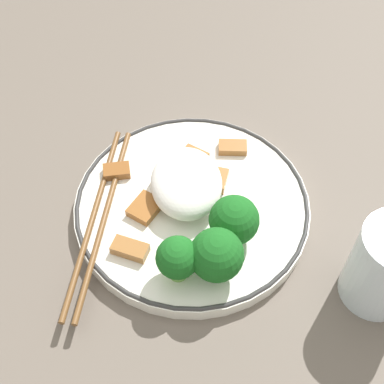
# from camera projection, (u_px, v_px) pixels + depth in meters

# --- Properties ---
(ground_plane) EXTENTS (3.00, 3.00, 0.00)m
(ground_plane) POSITION_uv_depth(u_px,v_px,m) (192.00, 211.00, 0.61)
(ground_plane) COLOR #665B51
(plate) EXTENTS (0.26, 0.26, 0.02)m
(plate) POSITION_uv_depth(u_px,v_px,m) (192.00, 206.00, 0.60)
(plate) COLOR white
(plate) RESTS_ON ground_plane
(rice_mound) EXTENTS (0.10, 0.08, 0.04)m
(rice_mound) POSITION_uv_depth(u_px,v_px,m) (186.00, 183.00, 0.59)
(rice_mound) COLOR white
(rice_mound) RESTS_ON plate
(broccoli_back_left) EXTENTS (0.04, 0.04, 0.06)m
(broccoli_back_left) POSITION_uv_depth(u_px,v_px,m) (178.00, 259.00, 0.52)
(broccoli_back_left) COLOR #72AD4C
(broccoli_back_left) RESTS_ON plate
(broccoli_back_center) EXTENTS (0.05, 0.05, 0.06)m
(broccoli_back_center) POSITION_uv_depth(u_px,v_px,m) (217.00, 255.00, 0.52)
(broccoli_back_center) COLOR #72AD4C
(broccoli_back_center) RESTS_ON plate
(broccoli_back_right) EXTENTS (0.05, 0.05, 0.06)m
(broccoli_back_right) POSITION_uv_depth(u_px,v_px,m) (234.00, 220.00, 0.54)
(broccoli_back_right) COLOR #72AD4C
(broccoli_back_right) RESTS_ON plate
(meat_near_front) EXTENTS (0.04, 0.04, 0.01)m
(meat_near_front) POSITION_uv_depth(u_px,v_px,m) (145.00, 208.00, 0.59)
(meat_near_front) COLOR #995B28
(meat_near_front) RESTS_ON plate
(meat_near_left) EXTENTS (0.02, 0.03, 0.01)m
(meat_near_left) POSITION_uv_depth(u_px,v_px,m) (117.00, 171.00, 0.62)
(meat_near_left) COLOR brown
(meat_near_left) RESTS_ON plate
(meat_near_right) EXTENTS (0.03, 0.04, 0.01)m
(meat_near_right) POSITION_uv_depth(u_px,v_px,m) (130.00, 249.00, 0.55)
(meat_near_right) COLOR #9E6633
(meat_near_right) RESTS_ON plate
(meat_near_back) EXTENTS (0.03, 0.03, 0.01)m
(meat_near_back) POSITION_uv_depth(u_px,v_px,m) (171.00, 168.00, 0.62)
(meat_near_back) COLOR #9E6633
(meat_near_back) RESTS_ON plate
(meat_on_rice_edge) EXTENTS (0.04, 0.04, 0.01)m
(meat_on_rice_edge) POSITION_uv_depth(u_px,v_px,m) (193.00, 158.00, 0.63)
(meat_on_rice_edge) COLOR #9E6633
(meat_on_rice_edge) RESTS_ON plate
(meat_mid_left) EXTENTS (0.02, 0.04, 0.01)m
(meat_mid_left) POSITION_uv_depth(u_px,v_px,m) (233.00, 147.00, 0.64)
(meat_mid_left) COLOR #9E6633
(meat_mid_left) RESTS_ON plate
(meat_mid_right) EXTENTS (0.04, 0.04, 0.01)m
(meat_mid_right) POSITION_uv_depth(u_px,v_px,m) (214.00, 179.00, 0.61)
(meat_mid_right) COLOR #9E6633
(meat_mid_right) RESTS_ON plate
(chopsticks) EXTENTS (0.25, 0.07, 0.01)m
(chopsticks) POSITION_uv_depth(u_px,v_px,m) (99.00, 217.00, 0.58)
(chopsticks) COLOR brown
(chopsticks) RESTS_ON plate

